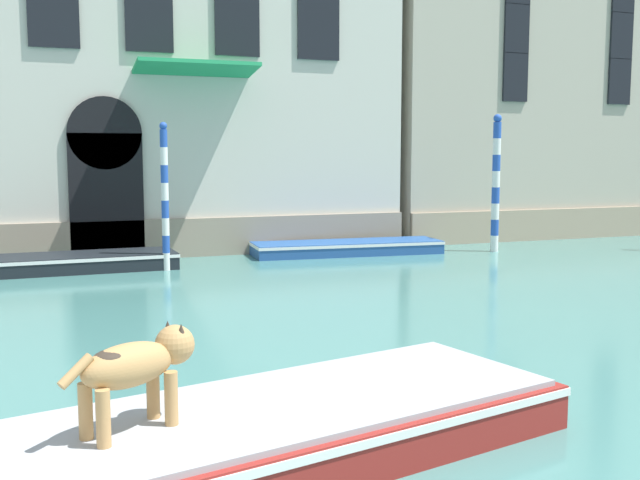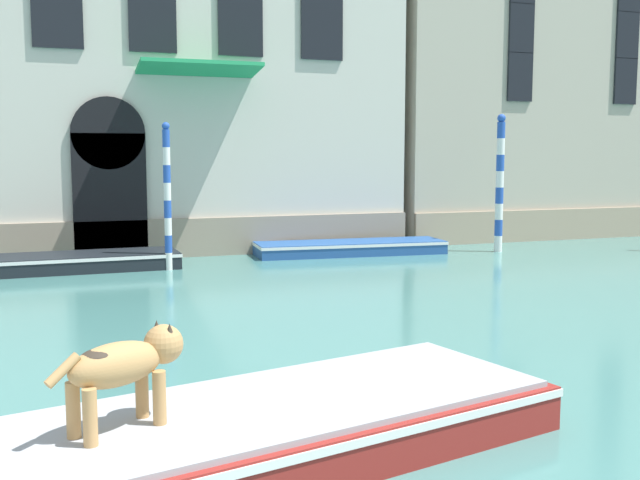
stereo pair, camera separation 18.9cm
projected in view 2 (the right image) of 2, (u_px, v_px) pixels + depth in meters
palazzo_right at (568, 69)px, 28.14m from camera, size 15.76×6.13×12.14m
boat_foreground at (179, 446)px, 6.68m from camera, size 7.92×3.72×0.52m
dog_on_deck at (126, 364)px, 6.40m from camera, size 1.20×0.78×0.87m
boat_moored_near_palazzo at (80, 261)px, 18.59m from camera, size 4.86×1.77×0.41m
boat_moored_far at (350, 247)px, 21.53m from camera, size 5.57×1.92×0.37m
mooring_pole_0 at (167, 196)px, 18.42m from camera, size 0.19×0.19×3.65m
mooring_pole_1 at (500, 183)px, 21.87m from camera, size 0.24×0.24×4.02m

